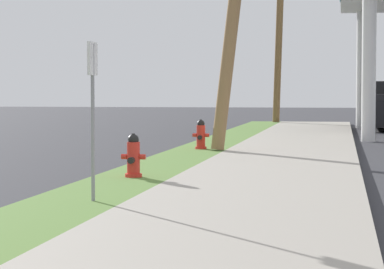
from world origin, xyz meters
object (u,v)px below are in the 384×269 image
object	(u,v)px
fire_hydrant_second	(133,158)
street_sign_post	(93,88)
fire_hydrant_third	(201,136)
utility_pole_background	(280,12)

from	to	relation	value
fire_hydrant_second	street_sign_post	xyz separation A→B (m)	(0.23, -3.23, 1.19)
fire_hydrant_third	utility_pole_background	size ratio (longest dim) A/B	0.07
fire_hydrant_third	utility_pole_background	xyz separation A→B (m)	(0.62, 19.23, 4.78)
utility_pole_background	street_sign_post	size ratio (longest dim) A/B	4.74
fire_hydrant_third	street_sign_post	world-z (taller)	street_sign_post
utility_pole_background	fire_hydrant_second	bearing A→B (deg)	-91.32
fire_hydrant_second	street_sign_post	bearing A→B (deg)	-85.99
fire_hydrant_second	utility_pole_background	distance (m)	26.93
utility_pole_background	street_sign_post	world-z (taller)	utility_pole_background
fire_hydrant_second	fire_hydrant_third	world-z (taller)	same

